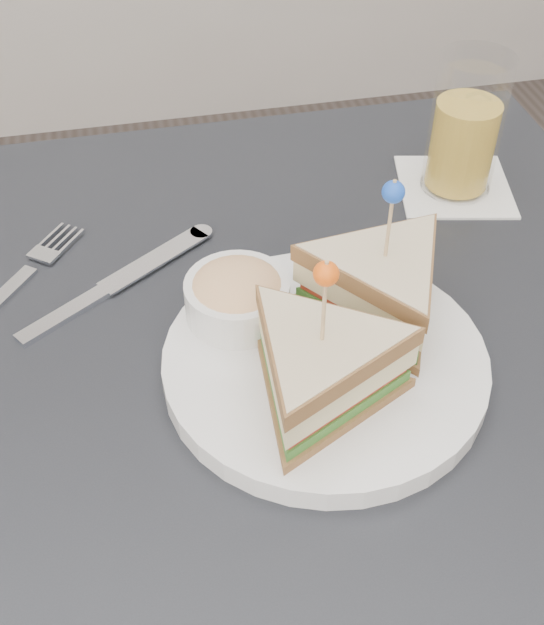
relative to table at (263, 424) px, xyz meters
The scene contains 5 objects.
table is the anchor object (origin of this frame).
plate_meal 0.13m from the table, 13.56° to the right, with size 0.30×0.28×0.16m.
cutlery_fork 0.26m from the table, 142.90° to the left, with size 0.13×0.17×0.01m.
cutlery_knife 0.19m from the table, 132.94° to the left, with size 0.19×0.14×0.01m.
drink_set 0.36m from the table, 39.82° to the left, with size 0.14×0.14×0.15m.
Camera 1 is at (-0.09, -0.43, 1.23)m, focal length 45.00 mm.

